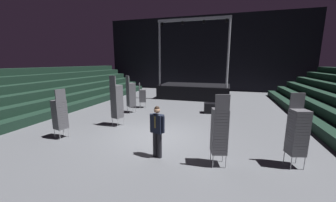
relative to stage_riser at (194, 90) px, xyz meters
The scene contains 12 objects.
ground_plane 9.77m from the stage_riser, 90.00° to the right, with size 22.00×30.00×0.10m, color #515459.
arena_end_wall 6.23m from the stage_riser, 90.00° to the left, with size 22.00×0.30×8.00m, color black.
bleacher_bank_left 12.39m from the stage_riser, 135.03° to the right, with size 4.50×24.00×2.70m.
stage_riser is the anchor object (origin of this frame).
man_with_tie 11.54m from the stage_riser, 86.86° to the right, with size 0.57×0.33×1.73m.
chair_stack_front_left 11.93m from the stage_riser, 66.40° to the right, with size 0.54×0.54×2.22m.
chair_stack_front_right 9.26m from the stage_riser, 104.91° to the right, with size 0.56×0.56×2.48m.
chair_stack_mid_left 5.68m from the stage_riser, 119.49° to the right, with size 0.56×0.56×1.71m.
chair_stack_mid_right 7.06m from the stage_riser, 114.41° to the right, with size 0.62×0.62×2.31m.
chair_stack_mid_centre 11.67m from the stage_riser, 108.78° to the right, with size 0.54×0.54×2.05m.
chair_stack_rear_left 11.78m from the stage_riser, 77.33° to the right, with size 0.54×0.54×2.22m.
equipment_road_case 5.46m from the stage_riser, 69.65° to the right, with size 0.90×0.60×0.61m, color black.
Camera 1 is at (2.71, -7.52, 3.09)m, focal length 21.13 mm.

